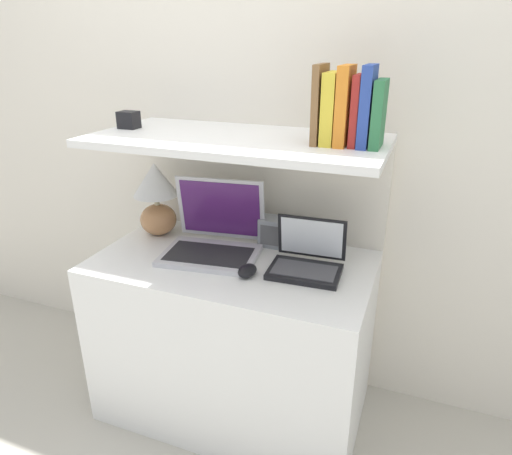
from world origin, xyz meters
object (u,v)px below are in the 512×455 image
(book_blue, at_px, (367,107))
(book_red, at_px, (357,111))
(book_green, at_px, (379,114))
(computer_mouse, at_px, (247,271))
(book_brown, at_px, (320,104))
(book_orange, at_px, (345,106))
(laptop_large, at_px, (214,239))
(book_yellow, at_px, (331,109))
(laptop_small, at_px, (307,260))
(shelf_gadget, at_px, (129,120))
(table_lamp, at_px, (156,195))
(router_box, at_px, (276,232))

(book_blue, bearing_deg, book_red, 180.00)
(book_green, bearing_deg, computer_mouse, -158.52)
(book_red, relative_size, book_brown, 0.89)
(book_orange, height_order, book_brown, book_brown)
(book_green, height_order, book_brown, book_brown)
(laptop_large, height_order, book_yellow, book_yellow)
(laptop_large, xyz_separation_m, book_green, (0.60, 0.02, 0.52))
(laptop_small, bearing_deg, book_green, 11.43)
(computer_mouse, bearing_deg, book_red, 25.63)
(book_blue, bearing_deg, laptop_large, -177.67)
(book_green, height_order, shelf_gadget, book_green)
(laptop_small, height_order, book_red, book_red)
(book_blue, bearing_deg, table_lamp, 175.87)
(book_green, distance_m, book_yellow, 0.16)
(book_red, xyz_separation_m, book_orange, (-0.04, -0.00, 0.01))
(book_red, bearing_deg, book_green, -0.00)
(laptop_small, distance_m, book_red, 0.56)
(router_box, distance_m, book_blue, 0.66)
(book_green, bearing_deg, router_box, 161.33)
(book_blue, bearing_deg, book_brown, 180.00)
(book_orange, xyz_separation_m, book_brown, (-0.08, 0.00, 0.00))
(book_green, height_order, book_red, book_red)
(shelf_gadget, bearing_deg, book_orange, 0.00)
(book_red, bearing_deg, book_yellow, -180.00)
(book_brown, relative_size, shelf_gadget, 3.41)
(laptop_large, height_order, laptop_small, laptop_large)
(book_blue, relative_size, book_red, 1.13)
(table_lamp, distance_m, shelf_gadget, 0.34)
(laptop_small, xyz_separation_m, book_yellow, (0.05, 0.04, 0.55))
(laptop_large, xyz_separation_m, book_orange, (0.48, 0.02, 0.54))
(laptop_small, distance_m, computer_mouse, 0.23)
(book_brown, bearing_deg, shelf_gadget, 180.00)
(book_yellow, xyz_separation_m, book_brown, (-0.04, 0.00, 0.01))
(table_lamp, xyz_separation_m, book_orange, (0.80, -0.06, 0.42))
(router_box, bearing_deg, book_red, -22.54)
(book_green, relative_size, book_yellow, 0.92)
(laptop_small, height_order, book_yellow, book_yellow)
(computer_mouse, distance_m, book_green, 0.71)
(computer_mouse, xyz_separation_m, book_yellow, (0.24, 0.16, 0.57))
(router_box, distance_m, book_orange, 0.62)
(router_box, bearing_deg, laptop_small, -43.38)
(book_green, relative_size, book_brown, 0.83)
(laptop_large, xyz_separation_m, book_red, (0.52, 0.02, 0.53))
(book_blue, bearing_deg, shelf_gadget, 180.00)
(laptop_large, distance_m, book_green, 0.79)
(table_lamp, height_order, computer_mouse, table_lamp)
(laptop_large, relative_size, book_yellow, 1.76)
(laptop_small, xyz_separation_m, router_box, (-0.18, 0.17, 0.02))
(table_lamp, xyz_separation_m, book_yellow, (0.75, -0.06, 0.41))
(laptop_large, distance_m, book_brown, 0.67)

